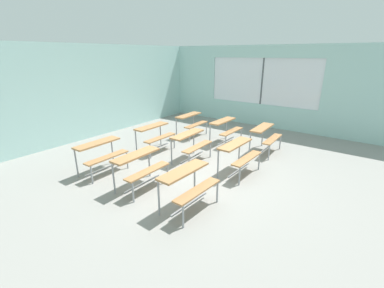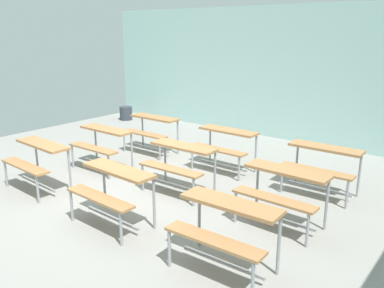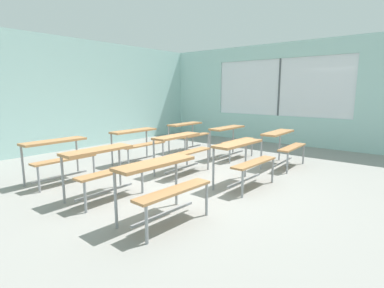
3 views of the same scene
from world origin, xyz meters
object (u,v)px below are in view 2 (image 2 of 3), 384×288
(desk_bench_r2c2, at_px, (322,159))
(desk_bench_r1c2, at_px, (282,185))
(trash_bin, at_px, (126,113))
(desk_bench_r1c0, at_px, (102,139))
(desk_bench_r0c1, at_px, (112,184))
(desk_bench_r2c0, at_px, (151,126))
(desk_bench_r1c1, at_px, (179,158))
(desk_bench_r2c1, at_px, (225,140))
(desk_bench_r0c0, at_px, (37,155))
(desk_bench_r0c2, at_px, (225,221))

(desk_bench_r2c2, bearing_deg, desk_bench_r1c2, -91.04)
(trash_bin, bearing_deg, desk_bench_r2c2, -15.79)
(desk_bench_r1c0, bearing_deg, desk_bench_r0c1, -36.70)
(desk_bench_r1c2, relative_size, desk_bench_r2c0, 1.00)
(desk_bench_r0c1, bearing_deg, desk_bench_r1c1, 93.10)
(desk_bench_r2c1, bearing_deg, desk_bench_r0c0, -124.96)
(desk_bench_r0c1, distance_m, desk_bench_r2c0, 3.23)
(desk_bench_r1c0, bearing_deg, desk_bench_r0c2, -20.82)
(desk_bench_r0c2, xyz_separation_m, desk_bench_r1c2, (0.01, 1.29, 0.00))
(desk_bench_r0c2, relative_size, desk_bench_r1c2, 1.01)
(desk_bench_r0c1, bearing_deg, desk_bench_r2c0, 126.88)
(desk_bench_r0c1, bearing_deg, desk_bench_r1c0, 145.56)
(desk_bench_r2c1, relative_size, trash_bin, 2.94)
(desk_bench_r0c0, relative_size, desk_bench_r2c2, 1.01)
(desk_bench_r2c1, bearing_deg, desk_bench_r1c2, -36.65)
(desk_bench_r0c0, height_order, desk_bench_r1c2, same)
(desk_bench_r2c2, bearing_deg, desk_bench_r2c0, 179.42)
(desk_bench_r1c0, height_order, desk_bench_r2c0, same)
(desk_bench_r2c1, height_order, desk_bench_r2c2, same)
(desk_bench_r1c1, relative_size, desk_bench_r2c1, 1.02)
(desk_bench_r2c2, xyz_separation_m, trash_bin, (-6.36, 1.80, -0.38))
(desk_bench_r1c1, bearing_deg, desk_bench_r0c1, -90.16)
(desk_bench_r1c0, xyz_separation_m, desk_bench_r2c1, (1.78, 1.31, 0.00))
(desk_bench_r0c1, height_order, desk_bench_r2c1, same)
(desk_bench_r0c2, bearing_deg, desk_bench_r2c2, 87.76)
(desk_bench_r1c0, bearing_deg, desk_bench_r2c2, 19.73)
(desk_bench_r0c2, distance_m, desk_bench_r1c0, 3.78)
(desk_bench_r0c2, bearing_deg, trash_bin, 143.09)
(desk_bench_r1c2, bearing_deg, desk_bench_r2c0, 160.72)
(desk_bench_r2c1, bearing_deg, desk_bench_r0c2, -55.88)
(desk_bench_r1c2, bearing_deg, desk_bench_r2c2, 90.73)
(desk_bench_r0c1, height_order, desk_bench_r1c2, same)
(desk_bench_r0c2, height_order, desk_bench_r1c0, same)
(desk_bench_r0c2, relative_size, trash_bin, 3.00)
(desk_bench_r1c0, distance_m, desk_bench_r2c1, 2.21)
(desk_bench_r0c0, bearing_deg, desk_bench_r2c0, 92.37)
(desk_bench_r0c1, xyz_separation_m, trash_bin, (-4.64, 4.46, -0.38))
(desk_bench_r1c1, xyz_separation_m, desk_bench_r2c2, (1.76, 1.29, 0.00))
(desk_bench_r2c0, relative_size, desk_bench_r2c2, 1.00)
(desk_bench_r1c2, bearing_deg, desk_bench_r0c1, -141.65)
(desk_bench_r0c1, relative_size, desk_bench_r1c2, 1.01)
(desk_bench_r2c0, bearing_deg, desk_bench_r0c0, -90.84)
(desk_bench_r0c1, height_order, trash_bin, desk_bench_r0c1)
(desk_bench_r1c0, relative_size, trash_bin, 2.96)
(desk_bench_r0c0, relative_size, desk_bench_r0c2, 1.00)
(desk_bench_r1c0, xyz_separation_m, trash_bin, (-2.80, 3.12, -0.38))
(desk_bench_r0c2, bearing_deg, desk_bench_r0c0, 177.44)
(desk_bench_r2c2, bearing_deg, desk_bench_r2c1, 179.39)
(desk_bench_r0c2, bearing_deg, desk_bench_r0c1, 179.04)
(desk_bench_r0c2, relative_size, desk_bench_r1c1, 1.00)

